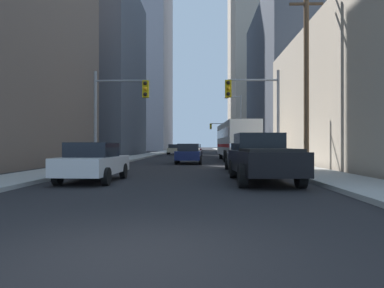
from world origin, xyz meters
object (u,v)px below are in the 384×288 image
(city_bus, at_px, (236,139))
(traffic_signal_near_left, at_px, (118,103))
(pickup_truck_black, at_px, (262,158))
(sedan_maroon, at_px, (194,150))
(sedan_navy, at_px, (189,154))
(sedan_grey, at_px, (245,157))
(sedan_beige, at_px, (174,149))
(sedan_white, at_px, (93,162))
(traffic_signal_near_right, at_px, (255,103))
(traffic_signal_far_right, at_px, (220,131))

(city_bus, distance_m, traffic_signal_near_left, 13.66)
(pickup_truck_black, distance_m, sedan_maroon, 30.38)
(traffic_signal_near_left, bearing_deg, sedan_navy, 51.03)
(pickup_truck_black, xyz_separation_m, sedan_grey, (0.00, 5.38, -0.16))
(pickup_truck_black, xyz_separation_m, sedan_beige, (-6.51, 39.31, -0.16))
(pickup_truck_black, distance_m, traffic_signal_near_left, 11.35)
(sedan_white, bearing_deg, sedan_beige, 89.97)
(pickup_truck_black, height_order, sedan_white, pickup_truck_black)
(pickup_truck_black, relative_size, sedan_white, 1.29)
(sedan_grey, xyz_separation_m, traffic_signal_near_right, (0.95, 2.57, 3.25))
(sedan_navy, height_order, traffic_signal_near_right, traffic_signal_near_right)
(sedan_maroon, relative_size, sedan_beige, 1.01)
(sedan_grey, distance_m, sedan_navy, 8.41)
(sedan_grey, relative_size, sedan_maroon, 1.00)
(sedan_beige, height_order, traffic_signal_near_left, traffic_signal_near_left)
(sedan_navy, bearing_deg, sedan_maroon, 89.81)
(sedan_white, xyz_separation_m, sedan_grey, (6.53, 5.42, 0.00))
(sedan_beige, relative_size, traffic_signal_near_right, 0.70)
(city_bus, xyz_separation_m, sedan_navy, (-4.12, -5.47, -1.16))
(pickup_truck_black, bearing_deg, sedan_navy, 104.15)
(sedan_white, relative_size, traffic_signal_far_right, 0.71)
(sedan_grey, height_order, sedan_maroon, same)
(sedan_maroon, relative_size, traffic_signal_near_right, 0.71)
(sedan_grey, height_order, traffic_signal_near_left, traffic_signal_near_left)
(pickup_truck_black, bearing_deg, traffic_signal_near_right, 83.15)
(sedan_maroon, distance_m, traffic_signal_near_left, 22.88)
(traffic_signal_near_left, bearing_deg, traffic_signal_near_right, -0.00)
(sedan_white, relative_size, sedan_beige, 1.01)
(city_bus, distance_m, sedan_beige, 22.01)
(pickup_truck_black, xyz_separation_m, sedan_white, (-6.53, -0.04, -0.16))
(sedan_white, bearing_deg, traffic_signal_near_left, 96.82)
(sedan_navy, relative_size, traffic_signal_far_right, 0.71)
(sedan_navy, distance_m, sedan_beige, 26.39)
(sedan_grey, distance_m, sedan_beige, 34.55)
(sedan_beige, height_order, traffic_signal_far_right, traffic_signal_far_right)
(pickup_truck_black, distance_m, traffic_signal_near_right, 8.58)
(city_bus, relative_size, sedan_grey, 2.71)
(sedan_grey, bearing_deg, sedan_white, -140.30)
(sedan_grey, height_order, sedan_navy, same)
(city_bus, distance_m, pickup_truck_black, 18.63)
(sedan_white, height_order, traffic_signal_far_right, traffic_signal_far_right)
(city_bus, relative_size, traffic_signal_near_right, 1.93)
(sedan_navy, distance_m, traffic_signal_near_right, 7.44)
(sedan_navy, distance_m, traffic_signal_far_right, 38.56)
(city_bus, xyz_separation_m, traffic_signal_near_right, (0.14, -10.64, 2.09))
(sedan_navy, bearing_deg, sedan_white, -103.76)
(sedan_maroon, bearing_deg, sedan_navy, -90.19)
(sedan_white, bearing_deg, pickup_truck_black, 0.38)
(pickup_truck_black, height_order, traffic_signal_near_right, traffic_signal_near_right)
(sedan_white, xyz_separation_m, sedan_beige, (0.02, 39.35, 0.00))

